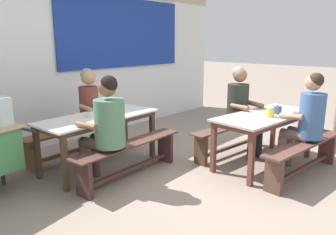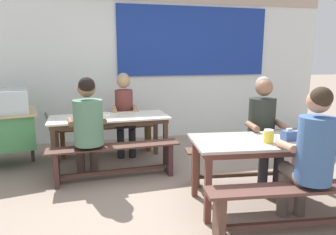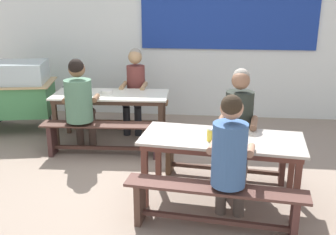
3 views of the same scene
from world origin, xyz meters
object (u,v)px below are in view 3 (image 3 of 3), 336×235
at_px(person_right_near_table, 238,121).
at_px(tissue_box, 237,136).
at_px(person_near_front, 230,156).
at_px(bench_near_front, 214,201).
at_px(food_cart, 13,90).
at_px(person_center_facing, 135,85).
at_px(bench_near_back, 225,155).
at_px(bench_far_front, 104,135).
at_px(soup_bowl, 107,92).
at_px(dining_table_near, 221,144).
at_px(bench_far_back, 119,110).
at_px(dining_table_far, 111,99).
at_px(condiment_jar, 212,134).
at_px(person_left_back_turned, 80,101).

xyz_separation_m(person_right_near_table, tissue_box, (-0.05, -0.56, 0.02)).
bearing_deg(person_near_front, bench_near_front, -157.16).
bearing_deg(food_cart, person_center_facing, 6.21).
relative_size(bench_near_back, bench_near_front, 0.95).
bearing_deg(person_right_near_table, bench_far_front, 161.59).
distance_m(person_right_near_table, soup_bowl, 2.18).
relative_size(person_near_front, person_right_near_table, 0.99).
bearing_deg(dining_table_near, bench_far_back, 125.88).
distance_m(dining_table_far, bench_near_front, 2.70).
bearing_deg(bench_far_back, person_near_front, -58.72).
bearing_deg(condiment_jar, bench_near_front, -85.16).
xyz_separation_m(food_cart, person_left_back_turned, (1.36, -0.84, 0.10)).
xyz_separation_m(dining_table_near, person_near_front, (0.06, -0.52, 0.10)).
height_order(bench_far_back, tissue_box, tissue_box).
xyz_separation_m(bench_far_back, tissue_box, (1.75, -2.29, 0.47)).
height_order(bench_far_front, bench_near_back, same).
height_order(person_near_front, person_right_near_table, person_right_near_table).
height_order(food_cart, person_near_front, person_near_front).
xyz_separation_m(person_left_back_turned, condiment_jar, (1.76, -1.22, 0.03)).
height_order(person_right_near_table, tissue_box, person_right_near_table).
bearing_deg(bench_near_front, soup_bowl, 125.12).
relative_size(bench_far_back, soup_bowl, 9.21).
distance_m(person_center_facing, condiment_jar, 2.56).
relative_size(person_near_front, condiment_jar, 9.89).
bearing_deg(soup_bowl, person_right_near_table, -32.76).
relative_size(dining_table_far, bench_far_front, 1.01).
height_order(bench_far_back, person_left_back_turned, person_left_back_turned).
bearing_deg(person_left_back_turned, bench_far_front, -8.17).
bearing_deg(food_cart, bench_near_back, -22.76).
bearing_deg(person_right_near_table, dining_table_near, -111.58).
distance_m(person_right_near_table, tissue_box, 0.56).
distance_m(person_left_back_turned, tissue_box, 2.33).
bearing_deg(dining_table_near, bench_near_back, 83.69).
bearing_deg(bench_far_back, condiment_jar, -57.12).
bearing_deg(person_center_facing, bench_far_back, 169.24).
xyz_separation_m(dining_table_near, food_cart, (-3.22, 1.95, 0.01)).
distance_m(bench_near_front, person_near_front, 0.46).
distance_m(bench_far_back, person_right_near_table, 2.53).
xyz_separation_m(bench_near_back, soup_bowl, (-1.70, 1.10, 0.46)).
bearing_deg(food_cart, person_left_back_turned, -31.55).
xyz_separation_m(bench_near_back, food_cart, (-3.29, 1.38, 0.37)).
bearing_deg(bench_near_front, food_cart, 141.42).
xyz_separation_m(bench_near_back, bench_near_front, (-0.13, -1.14, 0.02)).
bearing_deg(person_center_facing, dining_table_far, -117.08).
relative_size(bench_near_front, tissue_box, 13.36).
height_order(dining_table_far, bench_near_back, dining_table_far).
height_order(person_near_front, person_center_facing, person_near_front).
relative_size(dining_table_near, bench_far_back, 1.05).
height_order(tissue_box, soup_bowl, tissue_box).
bearing_deg(bench_near_front, person_center_facing, 114.50).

